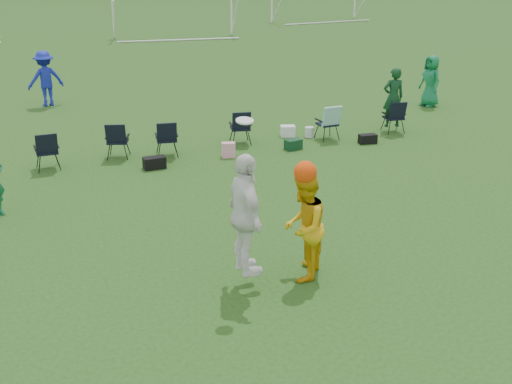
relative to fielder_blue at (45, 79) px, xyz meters
name	(u,v)px	position (x,y,z in m)	size (l,w,h in m)	color
ground	(324,290)	(3.95, -15.03, -0.96)	(260.00, 260.00, 0.00)	#204B17
fielder_blue	(45,79)	(0.00, 0.00, 0.00)	(1.23, 0.71, 1.91)	#1723B0
fielder_green_far	(431,81)	(12.72, -4.26, -0.07)	(0.87, 0.57, 1.78)	#147546
center_contest	(276,220)	(3.29, -14.53, 0.17)	(1.84, 1.23, 2.88)	white
sideline_setup	(258,126)	(5.51, -6.93, -0.40)	(10.64, 2.07, 1.93)	#103C1E
goal_mid	(173,5)	(7.95, 16.97, 0.97)	(7.40, 0.63, 2.46)	white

